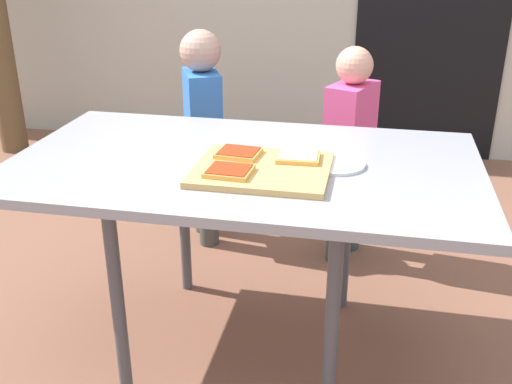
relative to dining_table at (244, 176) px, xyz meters
name	(u,v)px	position (x,y,z in m)	size (l,w,h in m)	color
ground_plane	(246,344)	(0.00, 0.00, -0.65)	(16.00, 16.00, 0.00)	brown
dining_table	(244,176)	(0.00, 0.00, 0.00)	(1.45, 0.84, 0.70)	#9F9EA8
cutting_board	(262,170)	(0.08, -0.10, 0.06)	(0.39, 0.33, 0.02)	tan
pizza_slice_near_left	(229,171)	(-0.01, -0.17, 0.08)	(0.13, 0.12, 0.02)	#E3A64C
pizza_slice_far_left	(239,153)	(-0.01, -0.01, 0.08)	(0.14, 0.12, 0.02)	#E3A64C
pizza_slice_far_right	(298,157)	(0.17, -0.01, 0.08)	(0.13, 0.12, 0.02)	#E3A64C
plate_white_right	(335,164)	(0.28, 0.01, 0.06)	(0.18, 0.18, 0.01)	white
child_left	(203,124)	(-0.36, 0.77, -0.08)	(0.23, 0.28, 0.98)	#464740
child_right	(349,144)	(0.29, 0.73, -0.12)	(0.22, 0.27, 0.93)	#3B4C42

